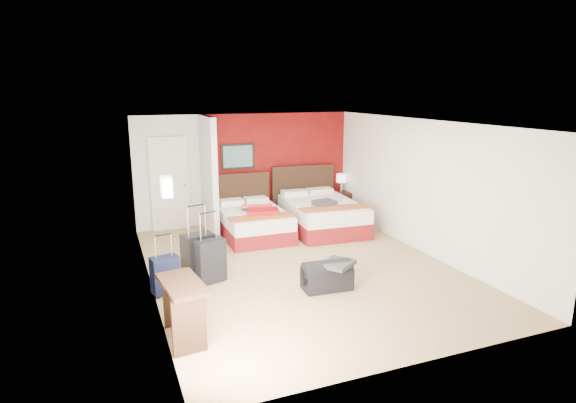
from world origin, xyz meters
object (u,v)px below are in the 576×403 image
bed_left (254,224)px  bed_right (322,216)px  suitcase_black (198,258)px  duffel_bag (327,277)px  nightstand (341,204)px  desk (184,311)px  suitcase_navy (165,276)px  red_suitcase_open (260,209)px  suitcase_charcoal (210,262)px  table_lamp (341,183)px

bed_left → bed_right: size_ratio=0.88×
suitcase_black → duffel_bag: size_ratio=0.98×
nightstand → desk: size_ratio=0.65×
suitcase_navy → red_suitcase_open: bearing=32.3°
red_suitcase_open → suitcase_charcoal: 2.49m
table_lamp → duffel_bag: (-2.28, -3.90, -0.62)m
suitcase_navy → duffel_bag: bearing=-29.5°
bed_right → table_lamp: table_lamp is taller
suitcase_charcoal → suitcase_navy: size_ratio=1.23×
suitcase_black → suitcase_navy: (-0.58, -0.39, -0.09)m
red_suitcase_open → suitcase_navy: size_ratio=1.54×
red_suitcase_open → suitcase_charcoal: size_ratio=1.25×
duffel_bag → desk: (-2.31, -0.72, 0.18)m
nightstand → table_lamp: 0.51m
nightstand → red_suitcase_open: bearing=-151.3°
duffel_bag → desk: size_ratio=0.83×
red_suitcase_open → desk: (-2.17, -3.63, -0.23)m
desk → suitcase_black: bearing=66.7°
bed_right → suitcase_black: (-3.10, -1.82, 0.06)m
suitcase_charcoal → desk: (-0.68, -1.65, 0.03)m
desk → nightstand: bearing=38.2°
suitcase_black → bed_left: bearing=38.2°
red_suitcase_open → suitcase_charcoal: suitcase_charcoal is taller
bed_left → suitcase_navy: size_ratio=3.29×
bed_right → desk: (-3.63, -3.66, 0.06)m
red_suitcase_open → table_lamp: size_ratio=1.92×
bed_left → nightstand: size_ratio=3.15×
red_suitcase_open → desk: bearing=-108.2°
table_lamp → red_suitcase_open: bearing=-157.8°
red_suitcase_open → suitcase_black: size_ratio=1.16×
desk → red_suitcase_open: bearing=52.1°
suitcase_charcoal → desk: size_ratio=0.76×
bed_left → suitcase_black: 2.44m
nightstand → desk: (-4.59, -4.62, 0.08)m
nightstand → suitcase_black: bearing=-139.0°
duffel_bag → suitcase_black: bearing=151.4°
bed_left → bed_right: bearing=-1.6°
bed_right → suitcase_navy: size_ratio=3.74×
nightstand → duffel_bag: 4.52m
table_lamp → duffel_bag: size_ratio=0.59×
bed_right → duffel_bag: bearing=-110.5°
bed_left → desk: desk is taller
suitcase_navy → duffel_bag: suitcase_navy is taller
suitcase_charcoal → duffel_bag: 1.89m
red_suitcase_open → suitcase_black: 2.44m
duffel_bag → table_lamp: bearing=63.4°
suitcase_navy → duffel_bag: (2.35, -0.73, -0.09)m
bed_left → duffel_bag: size_ratio=2.45×
bed_right → desk: bearing=-131.2°
bed_right → nightstand: (0.96, 0.96, -0.02)m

